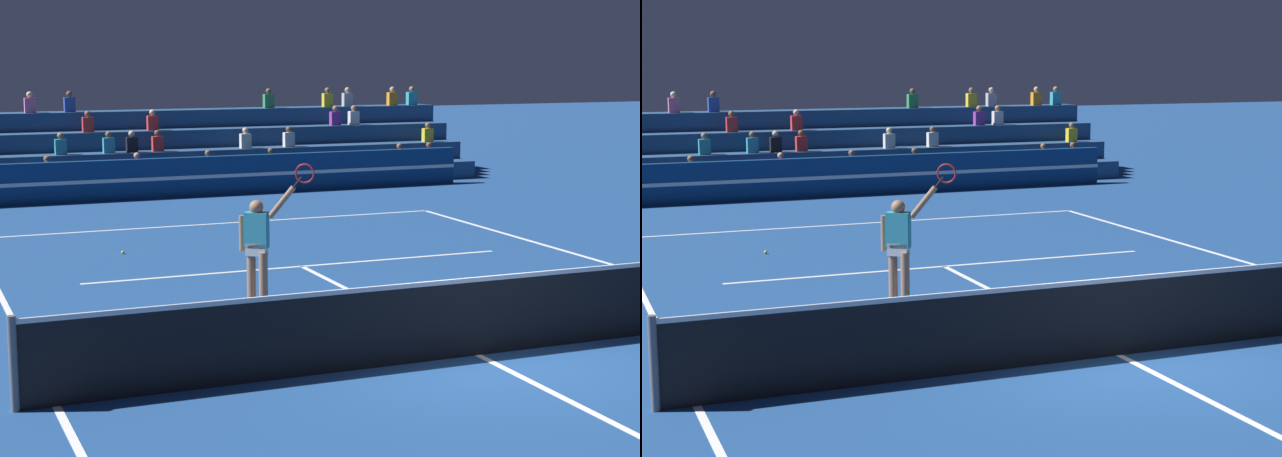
% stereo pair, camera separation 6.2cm
% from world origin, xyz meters
% --- Properties ---
extents(ground_plane, '(120.00, 120.00, 0.00)m').
position_xyz_m(ground_plane, '(0.00, 0.00, 0.00)').
color(ground_plane, navy).
extents(court_lines, '(11.10, 23.90, 0.01)m').
position_xyz_m(court_lines, '(0.00, 0.00, 0.00)').
color(court_lines, white).
rests_on(court_lines, ground).
extents(tennis_net, '(12.00, 0.10, 1.10)m').
position_xyz_m(tennis_net, '(0.00, 0.00, 0.54)').
color(tennis_net, slate).
rests_on(tennis_net, ground).
extents(sponsor_banner_wall, '(18.00, 0.26, 1.10)m').
position_xyz_m(sponsor_banner_wall, '(0.00, 16.82, 0.55)').
color(sponsor_banner_wall, navy).
rests_on(sponsor_banner_wall, ground).
extents(bleacher_stand, '(20.59, 3.80, 2.83)m').
position_xyz_m(bleacher_stand, '(0.00, 19.99, 0.83)').
color(bleacher_stand, navy).
rests_on(bleacher_stand, ground).
extents(tennis_player, '(1.06, 0.83, 2.36)m').
position_xyz_m(tennis_player, '(-1.82, 3.62, 0.98)').
color(tennis_player, '#9E7051').
rests_on(tennis_player, ground).
extents(tennis_ball, '(0.07, 0.07, 0.07)m').
position_xyz_m(tennis_ball, '(-2.85, 8.95, 0.03)').
color(tennis_ball, '#C6DB33').
rests_on(tennis_ball, ground).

